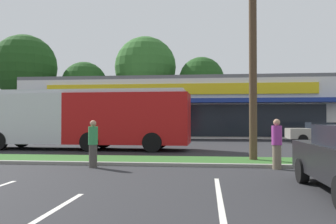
# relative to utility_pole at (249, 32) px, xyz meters

# --- Properties ---
(grass_median) EXTENTS (56.00, 2.20, 0.12)m
(grass_median) POSITION_rel_utility_pole_xyz_m (-5.60, -0.16, -5.01)
(grass_median) COLOR #2D5B23
(grass_median) RESTS_ON ground_plane
(curb_lip) EXTENTS (56.00, 0.24, 0.12)m
(curb_lip) POSITION_rel_utility_pole_xyz_m (-5.60, -1.38, -5.01)
(curb_lip) COLOR gray
(curb_lip) RESTS_ON ground_plane
(parking_stripe_3) EXTENTS (0.12, 4.80, 0.01)m
(parking_stripe_3) POSITION_rel_utility_pole_xyz_m (-1.36, -6.22, -5.06)
(parking_stripe_3) COLOR silver
(parking_stripe_3) RESTS_ON ground_plane
(storefront_building) EXTENTS (28.83, 12.87, 5.43)m
(storefront_building) POSITION_rel_utility_pole_xyz_m (-4.13, 21.59, -2.35)
(storefront_building) COLOR silver
(storefront_building) RESTS_ON ground_plane
(tree_far_left) EXTENTS (8.12, 8.12, 12.40)m
(tree_far_left) POSITION_rel_utility_pole_xyz_m (-24.79, 28.74, 3.27)
(tree_far_left) COLOR #473323
(tree_far_left) RESTS_ON ground_plane
(tree_left) EXTENTS (5.83, 5.83, 9.00)m
(tree_left) POSITION_rel_utility_pole_xyz_m (-17.34, 29.94, 1.01)
(tree_left) COLOR #473323
(tree_left) RESTS_ON ground_plane
(tree_mid_left) EXTENTS (8.11, 8.11, 12.57)m
(tree_mid_left) POSITION_rel_utility_pole_xyz_m (-9.74, 32.19, 3.43)
(tree_mid_left) COLOR #473323
(tree_mid_left) RESTS_ON ground_plane
(tree_mid) EXTENTS (5.74, 5.74, 9.53)m
(tree_mid) POSITION_rel_utility_pole_xyz_m (-2.32, 31.02, 1.57)
(tree_mid) COLOR #473323
(tree_mid) RESTS_ON ground_plane
(utility_pole) EXTENTS (3.07, 2.40, 9.45)m
(utility_pole) POSITION_rel_utility_pole_xyz_m (0.00, 0.00, 0.00)
(utility_pole) COLOR #4C3826
(utility_pole) RESTS_ON ground_plane
(city_bus) EXTENTS (12.03, 2.84, 3.25)m
(city_bus) POSITION_rel_utility_pole_xyz_m (-8.53, 4.95, -3.30)
(city_bus) COLOR #B71414
(city_bus) RESTS_ON ground_plane
(car_1) EXTENTS (4.30, 1.93, 1.44)m
(car_1) POSITION_rel_utility_pole_xyz_m (6.13, 11.47, -4.31)
(car_1) COLOR #9E998C
(car_1) RESTS_ON ground_plane
(car_2) EXTENTS (4.14, 1.98, 1.46)m
(car_2) POSITION_rel_utility_pole_xyz_m (-16.52, 10.99, -4.32)
(car_2) COLOR #9E998C
(car_2) RESTS_ON ground_plane
(pedestrian_near_bench) EXTENTS (0.34, 0.34, 1.68)m
(pedestrian_near_bench) POSITION_rel_utility_pole_xyz_m (0.70, -1.73, -4.22)
(pedestrian_near_bench) COLOR #726651
(pedestrian_near_bench) RESTS_ON ground_plane
(pedestrian_by_pole) EXTENTS (0.33, 0.33, 1.64)m
(pedestrian_by_pole) POSITION_rel_utility_pole_xyz_m (-5.56, -2.01, -4.24)
(pedestrian_by_pole) COLOR #47423D
(pedestrian_by_pole) RESTS_ON ground_plane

